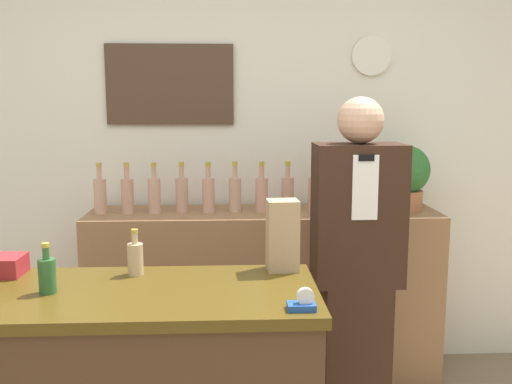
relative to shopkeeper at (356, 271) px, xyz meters
name	(u,v)px	position (x,y,z in m)	size (l,w,h in m)	color
back_wall	(232,146)	(-0.59, 0.84, 0.53)	(5.20, 0.09, 2.70)	silver
back_shelf	(264,297)	(-0.41, 0.55, -0.32)	(1.97, 0.47, 1.01)	#8E6642
shopkeeper	(356,271)	(0.00, 0.00, 0.00)	(0.42, 0.26, 1.65)	#331E14
potted_plant	(405,175)	(0.39, 0.55, 0.39)	(0.28, 0.28, 0.37)	#B27047
paper_bag	(283,235)	(-0.40, -0.44, 0.29)	(0.13, 0.11, 0.28)	tan
tape_dispenser	(303,303)	(-0.38, -0.88, 0.17)	(0.09, 0.06, 0.07)	#1E4799
gift_box	(7,265)	(-1.46, -0.46, 0.18)	(0.13, 0.14, 0.07)	maroon
counter_bottle_1	(47,274)	(-1.24, -0.68, 0.21)	(0.06, 0.06, 0.18)	#29582B
counter_bottle_2	(135,258)	(-0.97, -0.48, 0.21)	(0.06, 0.06, 0.18)	tan
shelf_bottle_0	(100,195)	(-1.32, 0.53, 0.29)	(0.07, 0.07, 0.28)	tan
shelf_bottle_1	(127,194)	(-1.17, 0.53, 0.29)	(0.07, 0.07, 0.28)	tan
shelf_bottle_2	(154,194)	(-1.02, 0.53, 0.29)	(0.07, 0.07, 0.28)	tan
shelf_bottle_3	(182,193)	(-0.87, 0.56, 0.29)	(0.07, 0.07, 0.28)	tan
shelf_bottle_4	(208,194)	(-0.72, 0.54, 0.29)	(0.07, 0.07, 0.28)	tan
shelf_bottle_5	(235,193)	(-0.57, 0.55, 0.29)	(0.07, 0.07, 0.28)	tan
shelf_bottle_6	(262,193)	(-0.42, 0.54, 0.29)	(0.07, 0.07, 0.28)	tan
shelf_bottle_7	(288,192)	(-0.27, 0.57, 0.29)	(0.07, 0.07, 0.28)	tan
shelf_bottle_8	(314,193)	(-0.13, 0.55, 0.29)	(0.07, 0.07, 0.28)	tan
shelf_bottle_9	(340,192)	(0.02, 0.55, 0.29)	(0.07, 0.07, 0.28)	tan
shelf_bottle_10	(367,192)	(0.17, 0.54, 0.29)	(0.07, 0.07, 0.28)	tan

